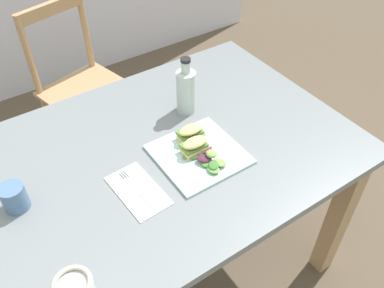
% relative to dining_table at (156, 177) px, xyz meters
% --- Properties ---
extents(dining_table, '(1.36, 0.90, 0.74)m').
position_rel_dining_table_xyz_m(dining_table, '(0.00, 0.00, 0.00)').
color(dining_table, slate).
rests_on(dining_table, ground).
extents(chair_wooden_far, '(0.49, 0.49, 0.87)m').
position_rel_dining_table_xyz_m(chair_wooden_far, '(0.07, 0.90, -0.18)').
color(chair_wooden_far, tan).
rests_on(chair_wooden_far, ground).
extents(plate_lunch, '(0.27, 0.27, 0.01)m').
position_rel_dining_table_xyz_m(plate_lunch, '(0.12, -0.09, 0.12)').
color(plate_lunch, silver).
rests_on(plate_lunch, dining_table).
extents(sandwich_half_front, '(0.09, 0.06, 0.06)m').
position_rel_dining_table_xyz_m(sandwich_half_front, '(0.11, -0.08, 0.16)').
color(sandwich_half_front, '#DBB270').
rests_on(sandwich_half_front, plate_lunch).
extents(sandwich_half_back, '(0.09, 0.06, 0.06)m').
position_rel_dining_table_xyz_m(sandwich_half_back, '(0.14, -0.02, 0.16)').
color(sandwich_half_back, '#DBB270').
rests_on(sandwich_half_back, plate_lunch).
extents(salad_mixed_greens, '(0.11, 0.16, 0.04)m').
position_rel_dining_table_xyz_m(salad_mixed_greens, '(0.12, -0.14, 0.14)').
color(salad_mixed_greens, '#518438').
rests_on(salad_mixed_greens, plate_lunch).
extents(napkin_folded, '(0.13, 0.22, 0.00)m').
position_rel_dining_table_xyz_m(napkin_folded, '(-0.12, -0.12, 0.12)').
color(napkin_folded, white).
rests_on(napkin_folded, dining_table).
extents(fork_on_napkin, '(0.04, 0.19, 0.00)m').
position_rel_dining_table_xyz_m(fork_on_napkin, '(-0.12, -0.10, 0.12)').
color(fork_on_napkin, silver).
rests_on(fork_on_napkin, napkin_folded).
extents(bottle_cold_brew, '(0.07, 0.07, 0.22)m').
position_rel_dining_table_xyz_m(bottle_cold_brew, '(0.22, 0.13, 0.19)').
color(bottle_cold_brew, '#472819').
rests_on(bottle_cold_brew, dining_table).
extents(cup_extra_side, '(0.07, 0.07, 0.08)m').
position_rel_dining_table_xyz_m(cup_extra_side, '(-0.44, 0.03, 0.16)').
color(cup_extra_side, '#4C6B93').
rests_on(cup_extra_side, dining_table).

